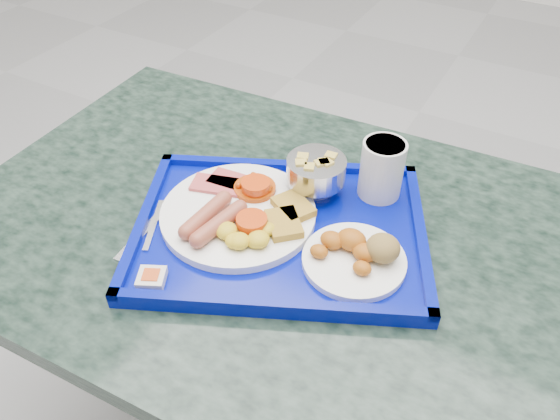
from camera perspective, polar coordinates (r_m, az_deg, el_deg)
name	(u,v)px	position (r m, az deg, el deg)	size (l,w,h in m)	color
floor	(279,313)	(1.69, -0.11, -10.75)	(6.00, 6.00, 0.00)	#959598
table	(278,294)	(1.06, -0.18, -8.82)	(1.15, 0.79, 0.70)	slate
tray	(280,231)	(0.91, 0.00, -2.19)	(0.57, 0.51, 0.03)	#030E97
main_plate	(241,213)	(0.91, -4.13, -0.36)	(0.26, 0.26, 0.04)	white
bread_plate	(358,254)	(0.85, 8.18, -4.57)	(0.16, 0.16, 0.05)	white
fruit_bowl	(316,171)	(0.95, 3.79, 4.10)	(0.10, 0.10, 0.07)	#B4B4B7
juice_cup	(382,167)	(0.95, 10.60, 4.39)	(0.07, 0.07, 0.10)	silver
spoon	(185,211)	(0.94, -9.94, -0.08)	(0.09, 0.15, 0.01)	#B4B4B7
knife	(153,222)	(0.93, -13.16, -1.24)	(0.01, 0.19, 0.00)	#B4B4B7
jam_packet	(152,278)	(0.84, -13.28, -6.93)	(0.05, 0.05, 0.02)	silver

